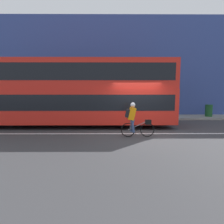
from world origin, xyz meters
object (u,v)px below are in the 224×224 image
at_px(trash_bin, 209,111).
at_px(street_sign_post, 45,97).
at_px(bus, 75,91).
at_px(cyclist_on_bike, 134,118).

relative_size(trash_bin, street_sign_post, 0.34).
distance_m(trash_bin, street_sign_post, 12.75).
height_order(bus, cyclist_on_bike, bus).
height_order(trash_bin, street_sign_post, street_sign_post).
xyz_separation_m(bus, trash_bin, (9.70, 3.19, -1.50)).
xyz_separation_m(bus, street_sign_post, (-3.00, 3.18, -0.45)).
distance_m(bus, cyclist_on_bike, 4.24).
bearing_deg(bus, trash_bin, 18.19).
relative_size(bus, street_sign_post, 4.12).
height_order(cyclist_on_bike, street_sign_post, street_sign_post).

